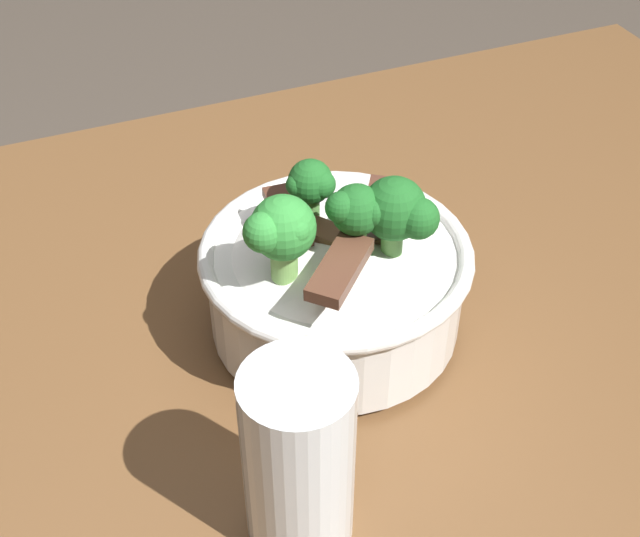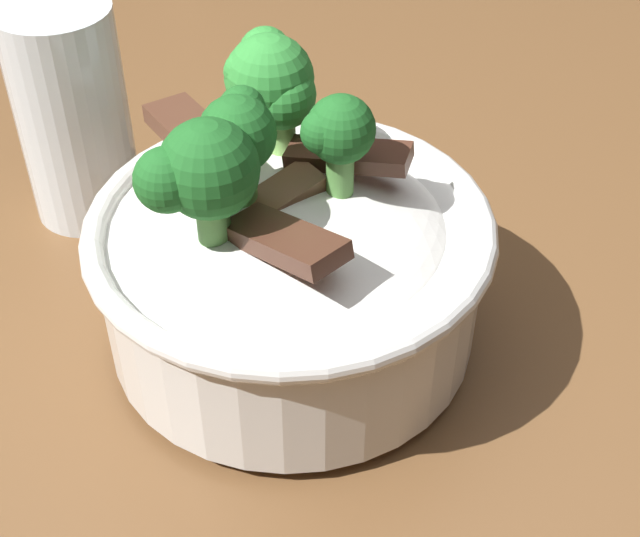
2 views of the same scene
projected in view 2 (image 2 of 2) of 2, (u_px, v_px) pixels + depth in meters
dining_table at (222, 259)px, 0.70m from camera, size 1.43×0.94×0.75m
rice_bowl at (288, 251)px, 0.45m from camera, size 0.20×0.20×0.15m
drinking_glass at (76, 129)px, 0.54m from camera, size 0.07×0.07×0.13m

